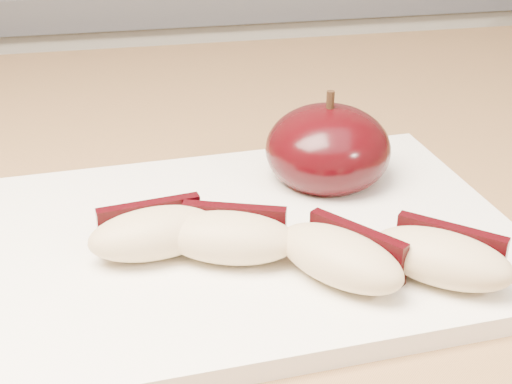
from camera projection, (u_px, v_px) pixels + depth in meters
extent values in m
cube|color=silver|center=(181.00, 225.00, 1.33)|extent=(2.40, 0.60, 0.90)
cube|color=olive|center=(258.00, 191.00, 0.52)|extent=(1.64, 0.64, 0.04)
cube|color=white|center=(256.00, 240.00, 0.41)|extent=(0.31, 0.23, 0.01)
ellipsoid|color=black|center=(328.00, 149.00, 0.46)|extent=(0.08, 0.08, 0.06)
cylinder|color=black|center=(330.00, 100.00, 0.44)|extent=(0.01, 0.01, 0.01)
ellipsoid|color=tan|center=(156.00, 233.00, 0.38)|extent=(0.08, 0.04, 0.03)
cube|color=black|center=(150.00, 221.00, 0.39)|extent=(0.06, 0.01, 0.02)
ellipsoid|color=tan|center=(229.00, 238.00, 0.37)|extent=(0.08, 0.06, 0.03)
cube|color=black|center=(234.00, 225.00, 0.39)|extent=(0.06, 0.03, 0.02)
ellipsoid|color=tan|center=(340.00, 257.00, 0.36)|extent=(0.07, 0.08, 0.03)
cube|color=black|center=(357.00, 247.00, 0.37)|extent=(0.04, 0.05, 0.02)
ellipsoid|color=tan|center=(441.00, 258.00, 0.36)|extent=(0.08, 0.07, 0.03)
cube|color=black|center=(450.00, 246.00, 0.37)|extent=(0.05, 0.04, 0.02)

